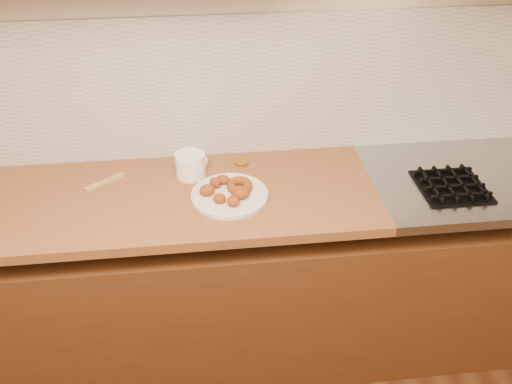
% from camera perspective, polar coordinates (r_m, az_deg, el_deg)
% --- Properties ---
extents(wall_back, '(4.00, 0.02, 2.70)m').
position_cam_1_polar(wall_back, '(2.21, -1.72, 14.60)').
color(wall_back, '#BFB08E').
rests_on(wall_back, ground).
extents(base_cabinet, '(3.60, 0.60, 0.77)m').
position_cam_1_polar(base_cabinet, '(2.46, -0.68, -9.64)').
color(base_cabinet, '#4E2912').
rests_on(base_cabinet, floor).
extents(butcher_block, '(2.30, 0.62, 0.04)m').
position_cam_1_polar(butcher_block, '(2.19, -17.91, -1.22)').
color(butcher_block, brown).
rests_on(butcher_block, base_cabinet).
extents(backsplash, '(3.60, 0.02, 0.60)m').
position_cam_1_polar(backsplash, '(2.25, -1.63, 10.90)').
color(backsplash, '#B8B5A7').
rests_on(backsplash, wall_back).
extents(donut_plate, '(0.30, 0.30, 0.02)m').
position_cam_1_polar(donut_plate, '(2.09, -2.79, -0.36)').
color(donut_plate, silver).
rests_on(donut_plate, butcher_block).
extents(ring_donut, '(0.12, 0.12, 0.05)m').
position_cam_1_polar(ring_donut, '(2.10, -1.77, 0.66)').
color(ring_donut, '#983E0D').
rests_on(ring_donut, donut_plate).
extents(fried_dough_chunks, '(0.20, 0.22, 0.05)m').
position_cam_1_polar(fried_dough_chunks, '(2.06, -3.35, 0.11)').
color(fried_dough_chunks, '#983E0D').
rests_on(fried_dough_chunks, donut_plate).
extents(plastic_tub, '(0.15, 0.15, 0.10)m').
position_cam_1_polar(plastic_tub, '(2.21, -6.92, 2.83)').
color(plastic_tub, white).
rests_on(plastic_tub, butcher_block).
extents(tub_lid, '(0.18, 0.18, 0.01)m').
position_cam_1_polar(tub_lid, '(2.32, -6.83, 3.17)').
color(tub_lid, white).
rests_on(tub_lid, butcher_block).
extents(brass_jar_lid, '(0.08, 0.08, 0.01)m').
position_cam_1_polar(brass_jar_lid, '(2.30, -1.57, 3.14)').
color(brass_jar_lid, '#B18121').
rests_on(brass_jar_lid, butcher_block).
extents(wooden_utensil, '(0.15, 0.12, 0.01)m').
position_cam_1_polar(wooden_utensil, '(2.25, -15.62, 1.02)').
color(wooden_utensil, '#A68A4E').
rests_on(wooden_utensil, butcher_block).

